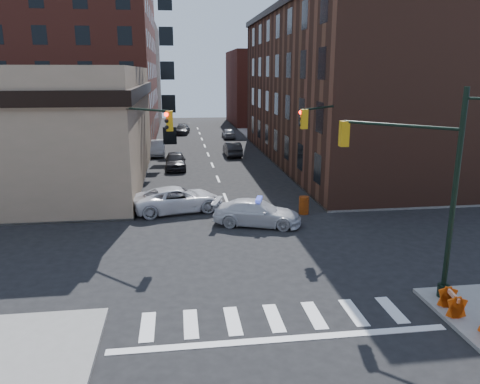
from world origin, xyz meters
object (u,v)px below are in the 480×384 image
object	(u,v)px
pedestrian_a	(110,191)
barricade_nw_a	(120,200)
parked_car_enear	(232,149)
barrel_bank	(143,205)
barricade_se_a	(452,303)
pickup	(178,199)
barrel_road	(304,205)
parked_car_wnear	(175,161)
pedestrian_b	(51,204)
police_car	(257,213)
parked_car_wfar	(157,148)

from	to	relation	value
pedestrian_a	barricade_nw_a	size ratio (longest dim) A/B	1.20
parked_car_enear	barricade_nw_a	size ratio (longest dim) A/B	3.26
parked_car_enear	barrel_bank	xyz separation A→B (m)	(-8.00, -19.84, -0.21)
barricade_se_a	barricade_nw_a	xyz separation A→B (m)	(-13.40, 15.46, 0.12)
pickup	barrel_road	xyz separation A→B (m)	(7.80, -1.60, -0.24)
pickup	parked_car_wnear	size ratio (longest dim) A/B	1.24
pickup	pedestrian_b	xyz separation A→B (m)	(-7.43, -1.15, 0.28)
pickup	barrel_road	size ratio (longest dim) A/B	5.15
parked_car_wnear	barricade_nw_a	size ratio (longest dim) A/B	3.35
police_car	barricade_nw_a	distance (m)	9.18
parked_car_wfar	barrel_road	world-z (taller)	parked_car_wfar
barrel_bank	parked_car_wfar	bearing A→B (deg)	89.76
pedestrian_a	pedestrian_b	xyz separation A→B (m)	(-3.02, -3.16, 0.10)
barrel_road	barricade_se_a	distance (m)	13.22
pickup	police_car	bearing A→B (deg)	-139.63
pickup	barrel_bank	distance (m)	2.18
parked_car_wfar	barricade_nw_a	world-z (taller)	parked_car_wfar
barrel_bank	barricade_se_a	xyz separation A→B (m)	(11.90, -14.54, 0.02)
parked_car_enear	barricade_se_a	world-z (taller)	parked_car_enear
parked_car_wfar	pedestrian_b	xyz separation A→B (m)	(-5.36, -22.26, 0.28)
pedestrian_a	barrel_road	world-z (taller)	pedestrian_a
parked_car_wnear	parked_car_wfar	bearing A→B (deg)	103.43
parked_car_wnear	parked_car_wfar	xyz separation A→B (m)	(-1.94, 7.64, 0.01)
pedestrian_b	parked_car_enear	bearing A→B (deg)	58.70
pedestrian_b	barrel_bank	distance (m)	5.39
barricade_se_a	parked_car_wnear	bearing A→B (deg)	27.97
pedestrian_a	barricade_se_a	distance (m)	21.89
parked_car_enear	barricade_nw_a	world-z (taller)	parked_car_enear
barrel_bank	barricade_nw_a	distance (m)	1.77
police_car	pedestrian_a	distance (m)	10.44
pedestrian_a	barricade_nw_a	world-z (taller)	pedestrian_a
parked_car_enear	barrel_bank	world-z (taller)	parked_car_enear
barricade_nw_a	pickup	bearing A→B (deg)	-12.63
parked_car_wfar	pedestrian_a	bearing A→B (deg)	-97.70
pedestrian_a	barrel_road	bearing A→B (deg)	-2.79
barrel_bank	parked_car_enear	bearing A→B (deg)	68.04
police_car	barrel_road	xyz separation A→B (m)	(3.28, 1.76, -0.18)
barricade_se_a	barrel_bank	bearing A→B (deg)	47.94
pickup	barricade_nw_a	xyz separation A→B (m)	(-3.67, 0.78, -0.13)
parked_car_enear	barricade_se_a	xyz separation A→B (m)	(3.90, -34.38, -0.19)
barrel_road	parked_car_enear	bearing A→B (deg)	95.27
pedestrian_a	parked_car_wnear	bearing A→B (deg)	83.20
parked_car_wnear	pedestrian_a	bearing A→B (deg)	-111.27
pedestrian_a	barricade_se_a	bearing A→B (deg)	-36.02
pickup	barricade_se_a	distance (m)	17.62
parked_car_wfar	pedestrian_b	size ratio (longest dim) A/B	2.61
parked_car_wfar	parked_car_enear	xyz separation A→B (m)	(7.91, -1.42, -0.05)
police_car	parked_car_wnear	xyz separation A→B (m)	(-4.66, 16.84, 0.04)
barrel_road	barricade_se_a	xyz separation A→B (m)	(1.94, -13.08, -0.01)
pickup	barricade_nw_a	distance (m)	3.75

